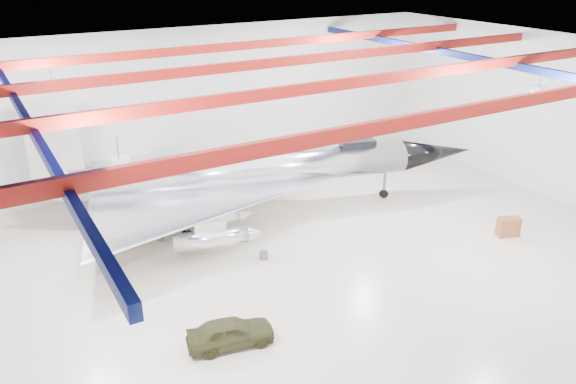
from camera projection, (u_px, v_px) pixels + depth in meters
floor at (294, 264)px, 30.74m from camera, size 40.00×40.00×0.00m
wall_back at (188, 106)px, 40.46m from camera, size 40.00×0.00×40.00m
wall_right at (548, 116)px, 37.85m from camera, size 0.00×30.00×30.00m
ceiling at (295, 61)px, 26.40m from camera, size 40.00×40.00×0.00m
ceiling_structure at (295, 75)px, 26.66m from camera, size 39.50×29.50×1.08m
jet_aircraft at (247, 175)px, 35.66m from camera, size 29.16×20.86×8.11m
jeep at (231, 332)px, 24.15m from camera, size 4.00×2.26×1.29m
desk at (508, 227)px, 33.52m from camera, size 1.43×1.07×1.18m
crate_ply at (217, 236)px, 33.25m from camera, size 0.63×0.52×0.42m
toolbox_red at (162, 220)px, 35.36m from camera, size 0.53×0.43×0.36m
engine_drum at (264, 255)px, 31.14m from camera, size 0.59×0.59×0.43m
crate_small at (162, 239)px, 33.12m from camera, size 0.37×0.31×0.23m
oil_barrel at (216, 241)px, 32.67m from camera, size 0.70×0.61×0.42m
spares_box at (244, 196)px, 38.73m from camera, size 0.43×0.43×0.34m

